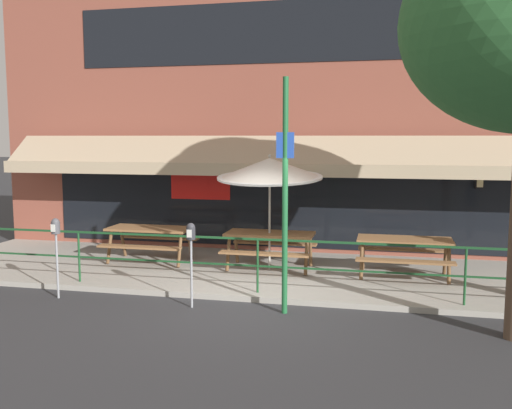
{
  "coord_description": "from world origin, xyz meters",
  "views": [
    {
      "loc": [
        2.13,
        -9.25,
        2.83
      ],
      "look_at": [
        -0.32,
        1.6,
        1.5
      ],
      "focal_mm": 40.0,
      "sensor_mm": 36.0,
      "label": 1
    }
  ],
  "objects_px": {
    "patio_umbrella_centre": "(270,169)",
    "street_sign_pole": "(285,194)",
    "picnic_table_right": "(404,247)",
    "parking_meter_near": "(56,234)",
    "parking_meter_far": "(191,239)",
    "picnic_table_left": "(150,235)",
    "picnic_table_centre": "(270,240)"
  },
  "relations": [
    {
      "from": "picnic_table_left",
      "to": "picnic_table_right",
      "type": "xyz_separation_m",
      "value": [
        5.36,
        -0.18,
        0.0
      ]
    },
    {
      "from": "picnic_table_left",
      "to": "parking_meter_far",
      "type": "xyz_separation_m",
      "value": [
        1.87,
        -2.66,
        0.44
      ]
    },
    {
      "from": "parking_meter_far",
      "to": "street_sign_pole",
      "type": "relative_size",
      "value": 0.38
    },
    {
      "from": "patio_umbrella_centre",
      "to": "parking_meter_far",
      "type": "relative_size",
      "value": 1.68
    },
    {
      "from": "parking_meter_far",
      "to": "picnic_table_right",
      "type": "bearing_deg",
      "value": 35.33
    },
    {
      "from": "picnic_table_centre",
      "to": "parking_meter_near",
      "type": "xyz_separation_m",
      "value": [
        -3.29,
        -2.57,
        0.44
      ]
    },
    {
      "from": "picnic_table_left",
      "to": "parking_meter_near",
      "type": "height_order",
      "value": "parking_meter_near"
    },
    {
      "from": "parking_meter_far",
      "to": "street_sign_pole",
      "type": "xyz_separation_m",
      "value": [
        1.56,
        0.04,
        0.78
      ]
    },
    {
      "from": "parking_meter_near",
      "to": "picnic_table_centre",
      "type": "bearing_deg",
      "value": 38.0
    },
    {
      "from": "picnic_table_left",
      "to": "street_sign_pole",
      "type": "height_order",
      "value": "street_sign_pole"
    },
    {
      "from": "picnic_table_right",
      "to": "parking_meter_near",
      "type": "xyz_separation_m",
      "value": [
        -5.97,
        -2.47,
        0.44
      ]
    },
    {
      "from": "parking_meter_near",
      "to": "street_sign_pole",
      "type": "distance_m",
      "value": 4.11
    },
    {
      "from": "picnic_table_centre",
      "to": "picnic_table_right",
      "type": "relative_size",
      "value": 1.0
    },
    {
      "from": "picnic_table_right",
      "to": "parking_meter_far",
      "type": "height_order",
      "value": "parking_meter_far"
    },
    {
      "from": "picnic_table_centre",
      "to": "street_sign_pole",
      "type": "bearing_deg",
      "value": -73.55
    },
    {
      "from": "parking_meter_near",
      "to": "picnic_table_left",
      "type": "bearing_deg",
      "value": 77.17
    },
    {
      "from": "picnic_table_centre",
      "to": "parking_meter_far",
      "type": "relative_size",
      "value": 1.27
    },
    {
      "from": "patio_umbrella_centre",
      "to": "street_sign_pole",
      "type": "distance_m",
      "value": 2.62
    },
    {
      "from": "patio_umbrella_centre",
      "to": "parking_meter_far",
      "type": "height_order",
      "value": "patio_umbrella_centre"
    },
    {
      "from": "picnic_table_left",
      "to": "patio_umbrella_centre",
      "type": "distance_m",
      "value": 3.06
    },
    {
      "from": "picnic_table_centre",
      "to": "street_sign_pole",
      "type": "relative_size",
      "value": 0.48
    },
    {
      "from": "picnic_table_centre",
      "to": "parking_meter_near",
      "type": "distance_m",
      "value": 4.19
    },
    {
      "from": "picnic_table_left",
      "to": "street_sign_pole",
      "type": "xyz_separation_m",
      "value": [
        3.43,
        -2.62,
        1.22
      ]
    },
    {
      "from": "picnic_table_right",
      "to": "patio_umbrella_centre",
      "type": "bearing_deg",
      "value": 178.75
    },
    {
      "from": "patio_umbrella_centre",
      "to": "street_sign_pole",
      "type": "xyz_separation_m",
      "value": [
        0.75,
        -2.5,
        -0.25
      ]
    },
    {
      "from": "picnic_table_centre",
      "to": "patio_umbrella_centre",
      "type": "distance_m",
      "value": 1.47
    },
    {
      "from": "picnic_table_left",
      "to": "patio_umbrella_centre",
      "type": "relative_size",
      "value": 0.76
    },
    {
      "from": "patio_umbrella_centre",
      "to": "street_sign_pole",
      "type": "relative_size",
      "value": 0.64
    },
    {
      "from": "picnic_table_left",
      "to": "picnic_table_right",
      "type": "height_order",
      "value": "same"
    },
    {
      "from": "picnic_table_right",
      "to": "street_sign_pole",
      "type": "xyz_separation_m",
      "value": [
        -1.93,
        -2.44,
        1.22
      ]
    },
    {
      "from": "street_sign_pole",
      "to": "picnic_table_centre",
      "type": "bearing_deg",
      "value": 106.45
    },
    {
      "from": "picnic_table_centre",
      "to": "patio_umbrella_centre",
      "type": "height_order",
      "value": "patio_umbrella_centre"
    }
  ]
}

